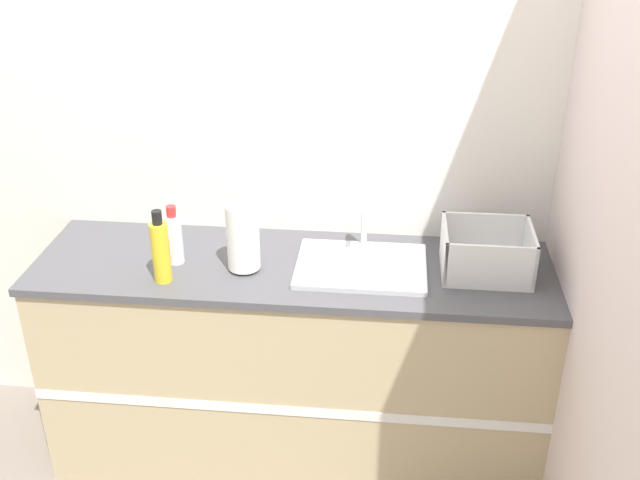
{
  "coord_description": "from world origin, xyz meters",
  "views": [
    {
      "loc": [
        0.35,
        -2.15,
        2.29
      ],
      "look_at": [
        0.1,
        0.25,
        1.03
      ],
      "focal_mm": 42.0,
      "sensor_mm": 36.0,
      "label": 1
    }
  ],
  "objects_px": {
    "paper_towel_roll": "(243,237)",
    "sink": "(361,264)",
    "bottle_white_spray": "(174,238)",
    "bottle_yellow": "(161,251)",
    "dish_rack": "(486,256)"
  },
  "relations": [
    {
      "from": "paper_towel_roll",
      "to": "bottle_white_spray",
      "type": "distance_m",
      "value": 0.27
    },
    {
      "from": "bottle_yellow",
      "to": "bottle_white_spray",
      "type": "distance_m",
      "value": 0.14
    },
    {
      "from": "sink",
      "to": "bottle_yellow",
      "type": "distance_m",
      "value": 0.73
    },
    {
      "from": "bottle_white_spray",
      "to": "sink",
      "type": "bearing_deg",
      "value": 2.11
    },
    {
      "from": "sink",
      "to": "paper_towel_roll",
      "type": "bearing_deg",
      "value": -172.8
    },
    {
      "from": "dish_rack",
      "to": "bottle_white_spray",
      "type": "distance_m",
      "value": 1.15
    },
    {
      "from": "paper_towel_roll",
      "to": "sink",
      "type": "bearing_deg",
      "value": 7.2
    },
    {
      "from": "bottle_yellow",
      "to": "paper_towel_roll",
      "type": "bearing_deg",
      "value": 21.8
    },
    {
      "from": "bottle_yellow",
      "to": "bottle_white_spray",
      "type": "height_order",
      "value": "bottle_yellow"
    },
    {
      "from": "bottle_yellow",
      "to": "sink",
      "type": "bearing_deg",
      "value": 13.13
    },
    {
      "from": "sink",
      "to": "dish_rack",
      "type": "relative_size",
      "value": 1.5
    },
    {
      "from": "bottle_white_spray",
      "to": "bottle_yellow",
      "type": "bearing_deg",
      "value": -92.92
    },
    {
      "from": "paper_towel_roll",
      "to": "bottle_white_spray",
      "type": "relative_size",
      "value": 1.13
    },
    {
      "from": "dish_rack",
      "to": "bottle_yellow",
      "type": "xyz_separation_m",
      "value": [
        -1.16,
        -0.18,
        0.06
      ]
    },
    {
      "from": "bottle_yellow",
      "to": "bottle_white_spray",
      "type": "relative_size",
      "value": 1.2
    }
  ]
}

